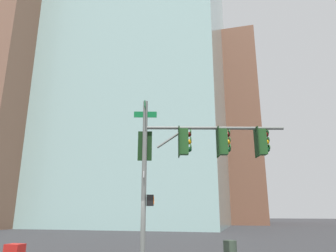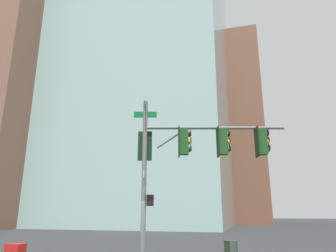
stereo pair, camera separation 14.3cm
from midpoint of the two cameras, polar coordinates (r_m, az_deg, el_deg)
signal_pole_assembly at (r=12.01m, az=3.62°, el=-4.66°), size 2.03×5.70×6.39m
building_brick_nearside at (r=62.71m, az=-24.34°, el=8.30°), size 27.57×16.68×51.95m
building_brick_midblock at (r=65.83m, az=8.71°, el=-1.38°), size 20.75×17.89×35.99m
building_glass_tower at (r=57.27m, az=-4.82°, el=11.38°), size 26.35×28.07×55.96m
building_brick_farside at (r=64.87m, az=-7.67°, el=-3.56°), size 20.95×19.25×30.81m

